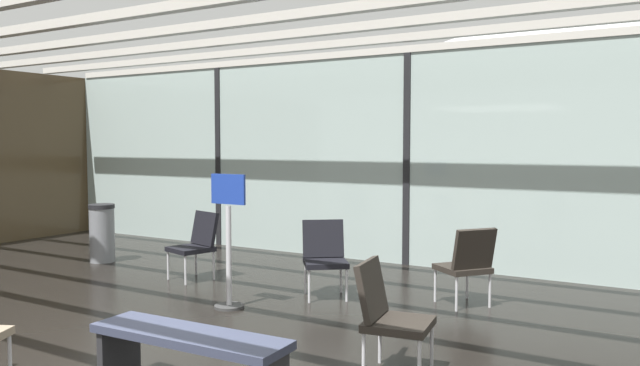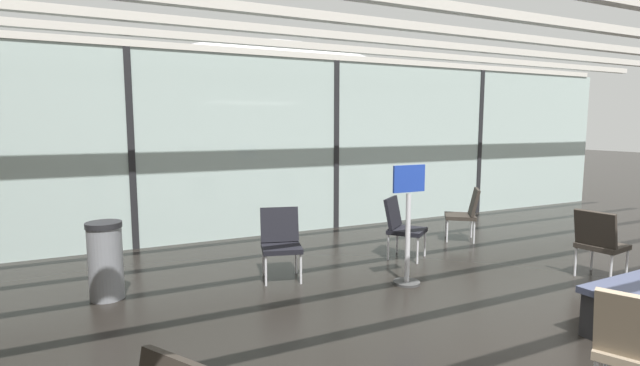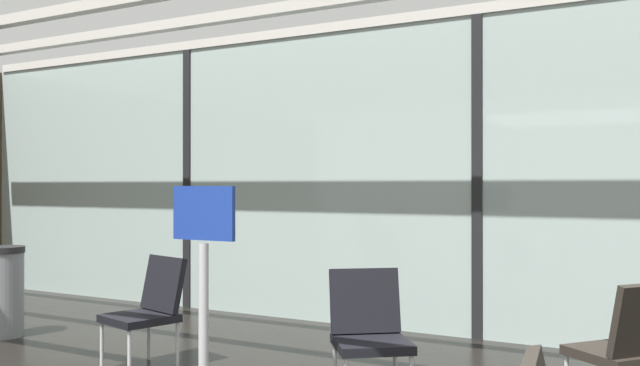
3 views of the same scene
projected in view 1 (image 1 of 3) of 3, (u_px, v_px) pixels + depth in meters
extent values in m
cube|color=#A3B7B2|center=(408.00, 160.00, 8.94)|extent=(14.00, 0.08, 3.05)
cube|color=black|center=(220.00, 157.00, 10.73)|extent=(0.10, 0.12, 3.05)
cube|color=black|center=(408.00, 160.00, 8.94)|extent=(0.10, 0.12, 3.05)
cube|color=beige|center=(303.00, 14.00, 6.41)|extent=(13.72, 0.12, 0.10)
cube|color=beige|center=(346.00, 29.00, 7.22)|extent=(13.72, 0.12, 0.10)
cube|color=beige|center=(381.00, 40.00, 8.03)|extent=(13.72, 0.12, 0.10)
cube|color=beige|center=(409.00, 49.00, 8.84)|extent=(13.72, 0.12, 0.10)
ellipsoid|color=silver|center=(564.00, 123.00, 13.15)|extent=(10.51, 4.36, 4.36)
sphere|color=#9D9DA0|center=(361.00, 126.00, 15.62)|extent=(2.40, 2.40, 2.40)
sphere|color=black|center=(400.00, 107.00, 12.88)|extent=(0.28, 0.28, 0.28)
sphere|color=black|center=(442.00, 106.00, 12.43)|extent=(0.28, 0.28, 0.28)
sphere|color=black|center=(486.00, 104.00, 11.97)|extent=(0.28, 0.28, 0.28)
sphere|color=black|center=(535.00, 103.00, 11.51)|extent=(0.28, 0.28, 0.28)
sphere|color=black|center=(587.00, 101.00, 11.05)|extent=(0.28, 0.28, 0.28)
cube|color=black|center=(191.00, 249.00, 8.00)|extent=(0.59, 0.59, 0.06)
cube|color=black|center=(205.00, 228.00, 8.13)|extent=(0.50, 0.26, 0.44)
cylinder|color=#BCBCC1|center=(168.00, 265.00, 8.02)|extent=(0.03, 0.03, 0.37)
cylinder|color=#BCBCC1|center=(185.00, 270.00, 7.72)|extent=(0.03, 0.03, 0.37)
cylinder|color=#BCBCC1|center=(196.00, 261.00, 8.31)|extent=(0.03, 0.03, 0.37)
cylinder|color=#BCBCC1|center=(214.00, 266.00, 8.01)|extent=(0.03, 0.03, 0.37)
cube|color=#28231E|center=(399.00, 324.00, 4.69)|extent=(0.55, 0.55, 0.06)
cube|color=#28231E|center=(372.00, 289.00, 4.76)|extent=(0.21, 0.50, 0.44)
cylinder|color=#BCBCC1|center=(419.00, 365.00, 4.44)|extent=(0.03, 0.03, 0.37)
cylinder|color=#BCBCC1|center=(432.00, 347.00, 4.82)|extent=(0.03, 0.03, 0.37)
cylinder|color=#BCBCC1|center=(364.00, 357.00, 4.59)|extent=(0.03, 0.03, 0.37)
cylinder|color=#BCBCC1|center=(380.00, 340.00, 4.98)|extent=(0.03, 0.03, 0.37)
cylinder|color=#BCBCC1|center=(10.00, 359.00, 4.55)|extent=(0.03, 0.03, 0.37)
cube|color=#28231E|center=(462.00, 268.00, 6.77)|extent=(0.67, 0.67, 0.06)
cube|color=#28231E|center=(474.00, 249.00, 6.55)|extent=(0.41, 0.46, 0.44)
cylinder|color=#BCBCC1|center=(467.00, 282.00, 7.05)|extent=(0.03, 0.03, 0.37)
cylinder|color=#BCBCC1|center=(435.00, 285.00, 6.90)|extent=(0.03, 0.03, 0.37)
cylinder|color=#BCBCC1|center=(490.00, 290.00, 6.66)|extent=(0.03, 0.03, 0.37)
cylinder|color=#BCBCC1|center=(457.00, 294.00, 6.51)|extent=(0.03, 0.03, 0.37)
cube|color=black|center=(326.00, 263.00, 7.07)|extent=(0.67, 0.67, 0.06)
cube|color=black|center=(323.00, 238.00, 7.27)|extent=(0.47, 0.40, 0.44)
cylinder|color=#BCBCC1|center=(309.00, 286.00, 6.85)|extent=(0.03, 0.03, 0.37)
cylinder|color=#BCBCC1|center=(347.00, 285.00, 6.91)|extent=(0.03, 0.03, 0.37)
cylinder|color=#BCBCC1|center=(305.00, 278.00, 7.27)|extent=(0.03, 0.03, 0.37)
cylinder|color=#BCBCC1|center=(341.00, 277.00, 7.32)|extent=(0.03, 0.03, 0.37)
cube|color=#33384C|center=(189.00, 336.00, 4.28)|extent=(1.51, 0.46, 0.06)
cube|color=#262628|center=(119.00, 354.00, 4.61)|extent=(0.06, 0.36, 0.41)
cylinder|color=slate|center=(102.00, 235.00, 9.21)|extent=(0.36, 0.36, 0.80)
cylinder|color=black|center=(101.00, 206.00, 9.18)|extent=(0.38, 0.38, 0.06)
cylinder|color=#333333|center=(229.00, 306.00, 6.66)|extent=(0.32, 0.32, 0.03)
cylinder|color=#B2B2B7|center=(229.00, 257.00, 6.62)|extent=(0.06, 0.06, 1.10)
cube|color=navy|center=(228.00, 189.00, 6.58)|extent=(0.44, 0.03, 0.32)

